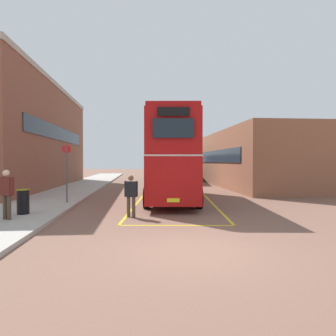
{
  "coord_description": "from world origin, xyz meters",
  "views": [
    {
      "loc": [
        -1.25,
        -7.39,
        2.23
      ],
      "look_at": [
        0.39,
        11.05,
        1.82
      ],
      "focal_mm": 31.99,
      "sensor_mm": 36.0,
      "label": 1
    }
  ],
  "objects_px": {
    "single_deck_bus": "(177,167)",
    "bus_stop_sign": "(67,168)",
    "double_decker_bus": "(173,157)",
    "pedestrian_waiting_near": "(7,190)",
    "litter_bin": "(23,201)",
    "pedestrian_boarding": "(131,193)"
  },
  "relations": [
    {
      "from": "single_deck_bus",
      "to": "double_decker_bus",
      "type": "bearing_deg",
      "value": -97.55
    },
    {
      "from": "pedestrian_boarding",
      "to": "bus_stop_sign",
      "type": "height_order",
      "value": "bus_stop_sign"
    },
    {
      "from": "single_deck_bus",
      "to": "pedestrian_boarding",
      "type": "height_order",
      "value": "single_deck_bus"
    },
    {
      "from": "bus_stop_sign",
      "to": "single_deck_bus",
      "type": "bearing_deg",
      "value": 65.67
    },
    {
      "from": "litter_bin",
      "to": "bus_stop_sign",
      "type": "bearing_deg",
      "value": 74.49
    },
    {
      "from": "litter_bin",
      "to": "bus_stop_sign",
      "type": "xyz_separation_m",
      "value": [
        0.91,
        3.26,
        1.26
      ]
    },
    {
      "from": "double_decker_bus",
      "to": "single_deck_bus",
      "type": "bearing_deg",
      "value": 82.45
    },
    {
      "from": "single_deck_bus",
      "to": "bus_stop_sign",
      "type": "relative_size",
      "value": 2.97
    },
    {
      "from": "pedestrian_waiting_near",
      "to": "litter_bin",
      "type": "xyz_separation_m",
      "value": [
        0.12,
        1.16,
        -0.55
      ]
    },
    {
      "from": "pedestrian_waiting_near",
      "to": "single_deck_bus",
      "type": "bearing_deg",
      "value": 67.9
    },
    {
      "from": "single_deck_bus",
      "to": "bus_stop_sign",
      "type": "height_order",
      "value": "bus_stop_sign"
    },
    {
      "from": "single_deck_bus",
      "to": "pedestrian_boarding",
      "type": "xyz_separation_m",
      "value": [
        -4.23,
        -20.42,
        -0.66
      ]
    },
    {
      "from": "pedestrian_waiting_near",
      "to": "litter_bin",
      "type": "relative_size",
      "value": 1.81
    },
    {
      "from": "pedestrian_boarding",
      "to": "pedestrian_waiting_near",
      "type": "relative_size",
      "value": 0.94
    },
    {
      "from": "double_decker_bus",
      "to": "pedestrian_boarding",
      "type": "bearing_deg",
      "value": -113.44
    },
    {
      "from": "pedestrian_waiting_near",
      "to": "litter_bin",
      "type": "distance_m",
      "value": 1.29
    },
    {
      "from": "litter_bin",
      "to": "double_decker_bus",
      "type": "bearing_deg",
      "value": 36.18
    },
    {
      "from": "litter_bin",
      "to": "pedestrian_waiting_near",
      "type": "bearing_deg",
      "value": -95.75
    },
    {
      "from": "double_decker_bus",
      "to": "single_deck_bus",
      "type": "xyz_separation_m",
      "value": [
        2.03,
        15.35,
        -0.87
      ]
    },
    {
      "from": "double_decker_bus",
      "to": "bus_stop_sign",
      "type": "relative_size",
      "value": 3.37
    },
    {
      "from": "pedestrian_boarding",
      "to": "pedestrian_waiting_near",
      "type": "distance_m",
      "value": 4.48
    },
    {
      "from": "single_deck_bus",
      "to": "litter_bin",
      "type": "xyz_separation_m",
      "value": [
        -8.52,
        -20.09,
        -1.0
      ]
    }
  ]
}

